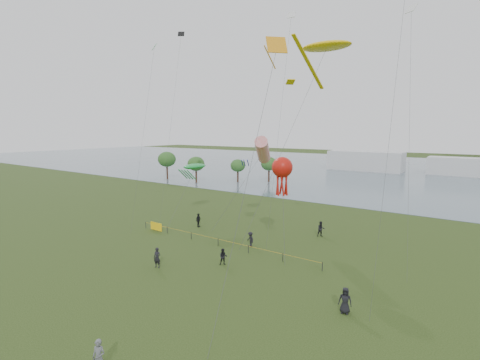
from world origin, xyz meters
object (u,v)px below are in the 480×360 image
Objects in this scene: kite_flyer at (99,357)px; fence at (178,232)px; kite_octopus at (282,168)px; kite_stingray at (326,47)px.

fence is at bearing 102.92° from kite_flyer.
kite_octopus is at bearing 70.89° from kite_flyer.
kite_stingray is (0.86, 27.04, 20.27)m from kite_flyer.
kite_stingray is at bearing 83.49° from kite_octopus.
kite_flyer is at bearing -106.94° from kite_stingray.
kite_octopus is (-2.18, -5.06, -12.49)m from kite_stingray.
kite_octopus reaches higher than fence.
fence is 26.48m from kite_stingray.
kite_octopus is (12.48, 2.61, 8.18)m from fence.
kite_flyer is at bearing -69.73° from kite_octopus.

